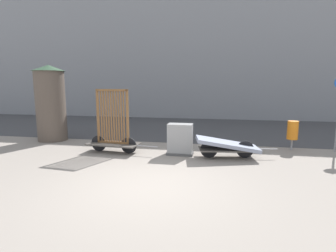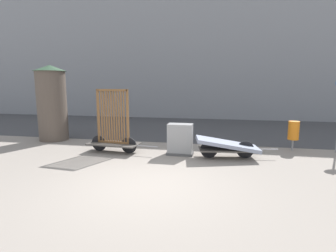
# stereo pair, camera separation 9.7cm
# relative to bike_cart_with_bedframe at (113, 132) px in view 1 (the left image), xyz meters

# --- Properties ---
(ground_plane) EXTENTS (60.00, 60.00, 0.00)m
(ground_plane) POSITION_rel_bike_cart_with_bedframe_xyz_m (1.87, -2.67, -0.70)
(ground_plane) COLOR gray
(road_strip) EXTENTS (56.00, 7.47, 0.01)m
(road_strip) POSITION_rel_bike_cart_with_bedframe_xyz_m (1.87, 5.50, -0.70)
(road_strip) COLOR #424244
(road_strip) RESTS_ON ground_plane
(building_facade) EXTENTS (48.00, 4.00, 9.14)m
(building_facade) POSITION_rel_bike_cart_with_bedframe_xyz_m (1.87, 11.23, 3.87)
(building_facade) COLOR gray
(building_facade) RESTS_ON ground_plane
(bike_cart_with_bedframe) EXTENTS (2.45, 0.93, 2.12)m
(bike_cart_with_bedframe) POSITION_rel_bike_cart_with_bedframe_xyz_m (0.00, 0.00, 0.00)
(bike_cart_with_bedframe) COLOR #4C4742
(bike_cart_with_bedframe) RESTS_ON ground_plane
(bike_cart_with_mattress) EXTENTS (2.55, 1.14, 0.66)m
(bike_cart_with_mattress) POSITION_rel_bike_cart_with_bedframe_xyz_m (3.74, 0.00, -0.30)
(bike_cart_with_mattress) COLOR #4C4742
(bike_cart_with_mattress) RESTS_ON ground_plane
(utility_cabinet) EXTENTS (0.86, 0.52, 1.01)m
(utility_cabinet) POSITION_rel_bike_cart_with_bedframe_xyz_m (2.24, 0.14, -0.24)
(utility_cabinet) COLOR #4C4C4C
(utility_cabinet) RESTS_ON ground_plane
(trash_bin) EXTENTS (0.36, 0.36, 1.03)m
(trash_bin) POSITION_rel_bike_cart_with_bedframe_xyz_m (5.99, 1.42, -0.00)
(trash_bin) COLOR gray
(trash_bin) RESTS_ON ground_plane
(advertising_column) EXTENTS (1.29, 1.29, 3.03)m
(advertising_column) POSITION_rel_bike_cart_with_bedframe_xyz_m (-3.22, 1.42, 0.84)
(advertising_column) COLOR brown
(advertising_column) RESTS_ON ground_plane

